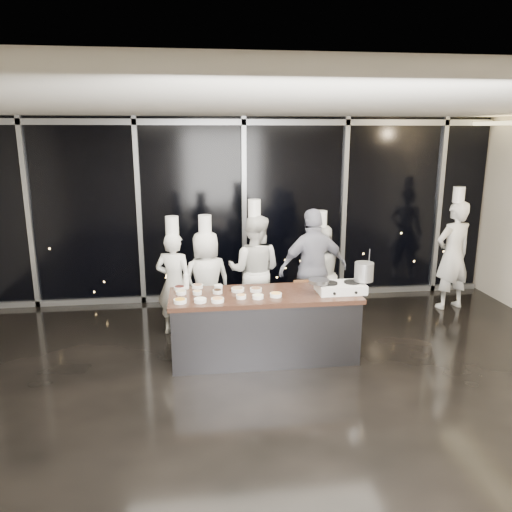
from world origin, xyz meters
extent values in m
plane|color=black|center=(0.00, 0.00, 0.00)|extent=(9.00, 9.00, 0.00)
cube|color=beige|center=(0.00, 3.50, 1.60)|extent=(9.00, 0.02, 3.20)
cube|color=beige|center=(0.00, -3.50, 1.60)|extent=(9.00, 0.02, 3.20)
cube|color=beige|center=(0.00, 0.00, 3.20)|extent=(9.00, 7.00, 0.02)
cube|color=black|center=(0.00, 3.44, 1.60)|extent=(8.90, 0.04, 3.18)
cube|color=#92969A|center=(0.00, 3.39, 3.10)|extent=(8.90, 0.08, 0.10)
cube|color=#92969A|center=(0.00, 3.39, 0.05)|extent=(8.90, 0.08, 0.10)
cube|color=#92969A|center=(-3.60, 3.39, 1.60)|extent=(0.08, 0.08, 3.20)
cube|color=#92969A|center=(-1.80, 3.39, 1.60)|extent=(0.08, 0.08, 3.20)
cube|color=#92969A|center=(0.00, 3.39, 1.60)|extent=(0.08, 0.08, 3.20)
cube|color=#92969A|center=(1.80, 3.39, 1.60)|extent=(0.08, 0.08, 3.20)
cube|color=#92969A|center=(3.60, 3.39, 1.60)|extent=(0.08, 0.08, 3.20)
cube|color=#37363B|center=(0.00, 0.90, 0.42)|extent=(2.40, 0.80, 0.84)
cube|color=#45281D|center=(0.00, 0.90, 0.87)|extent=(2.46, 0.86, 0.06)
cube|color=white|center=(1.00, 0.83, 0.96)|extent=(0.62, 0.39, 0.12)
cylinder|color=black|center=(0.85, 0.83, 1.03)|extent=(0.21, 0.21, 0.02)
cylinder|color=black|center=(1.15, 0.83, 1.03)|extent=(0.21, 0.21, 0.02)
cylinder|color=black|center=(0.86, 0.63, 0.95)|extent=(0.04, 0.02, 0.04)
cylinder|color=black|center=(1.15, 0.63, 0.95)|extent=(0.04, 0.02, 0.04)
cylinder|color=slate|center=(0.70, 0.82, 1.06)|extent=(0.27, 0.27, 0.04)
cube|color=#4C2B14|center=(0.47, 0.82, 1.07)|extent=(0.20, 0.03, 0.02)
cylinder|color=#A7A7A9|center=(1.31, 0.84, 1.16)|extent=(0.25, 0.25, 0.25)
cylinder|color=white|center=(-1.08, 0.67, 0.92)|extent=(0.16, 0.16, 0.04)
cylinder|color=orange|center=(-1.08, 0.67, 0.94)|extent=(0.13, 0.13, 0.01)
cylinder|color=white|center=(-1.07, 1.00, 0.92)|extent=(0.14, 0.14, 0.04)
cylinder|color=#C4B88A|center=(-1.07, 1.00, 0.94)|extent=(0.11, 0.11, 0.01)
cylinder|color=white|center=(-1.10, 1.20, 0.92)|extent=(0.15, 0.15, 0.04)
cylinder|color=black|center=(-1.10, 1.20, 0.94)|extent=(0.12, 0.12, 0.01)
cylinder|color=white|center=(-0.83, 0.66, 0.92)|extent=(0.15, 0.15, 0.04)
cylinder|color=white|center=(-0.83, 0.66, 0.94)|extent=(0.13, 0.13, 0.01)
cylinder|color=white|center=(-0.86, 0.97, 0.92)|extent=(0.12, 0.12, 0.04)
cylinder|color=#DFAF6F|center=(-0.86, 0.97, 0.94)|extent=(0.09, 0.09, 0.01)
cylinder|color=white|center=(-0.86, 1.25, 0.92)|extent=(0.15, 0.15, 0.04)
cylinder|color=#896044|center=(-0.86, 1.25, 0.94)|extent=(0.12, 0.12, 0.01)
cylinder|color=white|center=(-0.62, 0.64, 0.92)|extent=(0.16, 0.16, 0.04)
cylinder|color=tan|center=(-0.62, 0.64, 0.94)|extent=(0.13, 0.13, 0.01)
cylinder|color=white|center=(-0.60, 0.98, 0.92)|extent=(0.12, 0.12, 0.04)
cylinder|color=black|center=(-0.60, 0.98, 0.94)|extent=(0.10, 0.10, 0.01)
cylinder|color=white|center=(-0.58, 1.20, 0.92)|extent=(0.12, 0.12, 0.04)
cylinder|color=white|center=(-0.58, 1.20, 0.94)|extent=(0.09, 0.09, 0.01)
cylinder|color=white|center=(-0.32, 0.74, 0.92)|extent=(0.13, 0.13, 0.04)
cylinder|color=tan|center=(-0.32, 0.74, 0.94)|extent=(0.10, 0.10, 0.01)
cylinder|color=white|center=(-0.33, 1.03, 0.92)|extent=(0.17, 0.17, 0.04)
cylinder|color=tan|center=(-0.33, 1.03, 0.94)|extent=(0.14, 0.14, 0.01)
cylinder|color=white|center=(-0.11, 0.71, 0.92)|extent=(0.14, 0.14, 0.04)
cylinder|color=#EDEEBD|center=(-0.11, 0.71, 0.94)|extent=(0.12, 0.12, 0.01)
cylinder|color=white|center=(-0.10, 1.00, 0.92)|extent=(0.16, 0.16, 0.04)
cylinder|color=brown|center=(-0.10, 1.00, 0.94)|extent=(0.13, 0.13, 0.01)
cylinder|color=white|center=(0.13, 0.75, 0.92)|extent=(0.15, 0.15, 0.04)
cylinder|color=#FDB554|center=(0.13, 0.75, 0.94)|extent=(0.13, 0.13, 0.01)
cylinder|color=white|center=(-1.01, 1.23, 1.00)|extent=(0.07, 0.07, 0.20)
cone|color=white|center=(-1.01, 1.23, 1.13)|extent=(0.06, 0.06, 0.07)
imported|color=silver|center=(-1.19, 1.89, 0.77)|extent=(0.66, 0.54, 1.55)
cylinder|color=white|center=(-1.19, 1.89, 1.65)|extent=(0.24, 0.24, 0.26)
imported|color=silver|center=(-0.72, 1.95, 0.77)|extent=(0.87, 0.70, 1.54)
cylinder|color=white|center=(-0.72, 1.95, 1.64)|extent=(0.24, 0.24, 0.26)
imported|color=silver|center=(0.02, 2.10, 0.87)|extent=(1.01, 0.88, 1.74)
cylinder|color=white|center=(0.02, 2.10, 1.84)|extent=(0.24, 0.24, 0.26)
imported|color=#131635|center=(0.89, 1.90, 0.92)|extent=(1.14, 0.61, 1.84)
imported|color=silver|center=(1.04, 2.09, 0.78)|extent=(0.92, 0.83, 1.55)
cylinder|color=white|center=(1.04, 2.09, 1.65)|extent=(0.25, 0.25, 0.26)
imported|color=silver|center=(3.43, 2.45, 0.92)|extent=(0.76, 0.59, 1.85)
cylinder|color=white|center=(3.43, 2.45, 1.95)|extent=(0.23, 0.23, 0.26)
camera|label=1|loc=(-0.88, -5.21, 2.94)|focal=35.00mm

